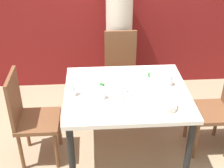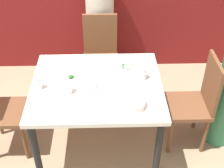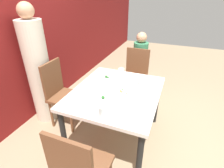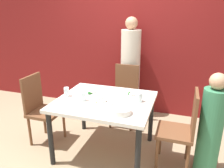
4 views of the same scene
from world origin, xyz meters
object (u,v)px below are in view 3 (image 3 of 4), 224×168
chair_child_spot (135,76)px  person_adult (39,72)px  chair_adult_spot (61,92)px  glass_water_tall (118,100)px  plate_rice_adult (99,97)px  bowl_curry (146,82)px  person_child (139,68)px

chair_child_spot → person_adult: bearing=-142.5°
chair_adult_spot → glass_water_tall: bearing=-105.8°
plate_rice_adult → chair_adult_spot: bearing=70.9°
plate_rice_adult → glass_water_tall: (-0.02, -0.23, 0.04)m
bowl_curry → plate_rice_adult: bowl_curry is taller
person_child → plate_rice_adult: person_child is taller
chair_child_spot → plate_rice_adult: chair_child_spot is taller
person_adult → person_child: bearing=-44.5°
glass_water_tall → chair_adult_spot: bearing=74.2°
chair_adult_spot → chair_child_spot: same height
chair_adult_spot → person_adult: (0.00, 0.33, 0.26)m
chair_adult_spot → person_adult: bearing=90.0°
person_child → glass_water_tall: person_child is taller
chair_adult_spot → person_child: size_ratio=0.81×
person_child → bowl_curry: (-0.92, -0.29, 0.21)m
chair_child_spot → chair_adult_spot: bearing=-133.1°
person_adult → bowl_curry: bearing=-79.8°
chair_adult_spot → bowl_curry: bearing=-76.9°
glass_water_tall → person_child: bearing=4.5°
chair_child_spot → bowl_curry: chair_child_spot is taller
chair_adult_spot → person_child: (1.18, -0.83, 0.04)m
chair_adult_spot → chair_child_spot: (0.89, -0.83, 0.00)m
person_child → bowl_curry: 0.99m
chair_adult_spot → plate_rice_adult: 0.79m
chair_adult_spot → plate_rice_adult: (-0.25, -0.71, 0.23)m
person_child → plate_rice_adult: (-1.43, 0.12, 0.20)m
person_child → glass_water_tall: (-1.45, -0.11, 0.24)m
chair_adult_spot → person_child: person_child is taller
chair_child_spot → plate_rice_adult: (-1.14, 0.12, 0.23)m
bowl_curry → glass_water_tall: size_ratio=2.01×
plate_rice_adult → glass_water_tall: glass_water_tall is taller
chair_child_spot → bowl_curry: bearing=-65.1°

